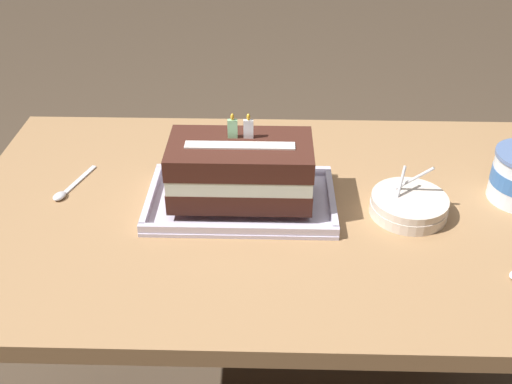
{
  "coord_description": "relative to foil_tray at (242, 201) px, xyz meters",
  "views": [
    {
      "loc": [
        -0.0,
        -0.97,
        1.37
      ],
      "look_at": [
        -0.03,
        0.0,
        0.72
      ],
      "focal_mm": 41.74,
      "sensor_mm": 36.0,
      "label": 1
    }
  ],
  "objects": [
    {
      "name": "dining_table",
      "position": [
        0.06,
        -0.0,
        -0.1
      ],
      "size": [
        1.22,
        0.75,
        0.69
      ],
      "color": "#9E754C",
      "rests_on": "ground_plane"
    },
    {
      "name": "serving_spoon_by_bowls",
      "position": [
        -0.36,
        0.03,
        -0.0
      ],
      "size": [
        0.06,
        0.14,
        0.01
      ],
      "color": "silver",
      "rests_on": "dining_table"
    },
    {
      "name": "birthday_cake",
      "position": [
        -0.0,
        0.0,
        0.07
      ],
      "size": [
        0.27,
        0.15,
        0.16
      ],
      "color": "#432018",
      "rests_on": "foil_tray"
    },
    {
      "name": "bowl_stack",
      "position": [
        0.33,
        -0.02,
        0.01
      ],
      "size": [
        0.15,
        0.15,
        0.1
      ],
      "color": "silver",
      "rests_on": "dining_table"
    },
    {
      "name": "foil_tray",
      "position": [
        0.0,
        0.0,
        0.0
      ],
      "size": [
        0.37,
        0.22,
        0.02
      ],
      "color": "silver",
      "rests_on": "dining_table"
    }
  ]
}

